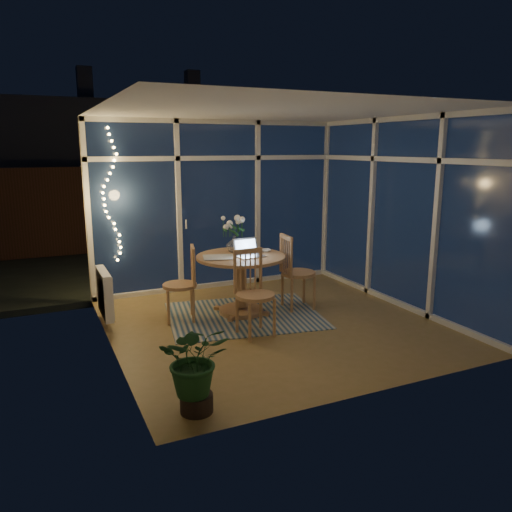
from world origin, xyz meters
The scene contains 25 objects.
floor centered at (0.00, 0.00, 0.00)m, with size 4.00×4.00×0.00m, color olive.
ceiling centered at (0.00, 0.00, 2.60)m, with size 4.00×4.00×0.00m, color white.
wall_back centered at (0.00, 2.00, 1.30)m, with size 4.00×0.04×2.60m, color silver.
wall_front centered at (0.00, -2.00, 1.30)m, with size 4.00×0.04×2.60m, color silver.
wall_left centered at (-2.00, 0.00, 1.30)m, with size 0.04×4.00×2.60m, color silver.
wall_right centered at (2.00, 0.00, 1.30)m, with size 0.04×4.00×2.60m, color silver.
window_wall_back centered at (0.00, 1.96, 1.30)m, with size 4.00×0.10×2.60m, color silver.
window_wall_right centered at (1.96, 0.00, 1.30)m, with size 0.10×4.00×2.60m, color silver.
radiator centered at (-1.94, 0.90, 0.40)m, with size 0.10×0.70×0.58m, color white.
fairy_lights centered at (-1.65, 1.88, 1.52)m, with size 0.24×0.10×1.85m, color #FFC866, non-canonical shape.
garden_patio centered at (0.50, 5.00, -0.06)m, with size 12.00×6.00×0.10m, color black.
garden_fence centered at (0.00, 5.50, 0.90)m, with size 11.00×0.08×1.80m, color #382214.
neighbour_roof centered at (0.30, 8.50, 2.20)m, with size 7.00×3.00×2.20m, color #35363F.
garden_shrubs centered at (-0.80, 3.40, 0.45)m, with size 0.90×0.90×0.90m, color black.
rug centered at (-0.23, 0.45, 0.01)m, with size 1.96×1.57×0.01m, color #B9B196.
dining_table centered at (-0.23, 0.55, 0.40)m, with size 1.17×1.17×0.80m, color #A4764A.
chair_left centered at (-1.04, 0.63, 0.49)m, with size 0.46×0.46×0.98m, color #A4764A.
chair_right centered at (0.58, 0.43, 0.53)m, with size 0.49×0.49×1.06m, color #A4764A.
chair_front centered at (-0.38, -0.25, 0.52)m, with size 0.48×0.48×1.03m, color #A4764A.
laptop centered at (-0.15, 0.42, 0.92)m, with size 0.34×0.29×0.25m, color silver, non-canonical shape.
flower_vase centered at (-0.22, 0.79, 0.90)m, with size 0.20×0.20×0.21m, color white.
bowl centered at (0.17, 0.63, 0.82)m, with size 0.15×0.15×0.04m, color silver.
newspapers centered at (-0.51, 0.56, 0.80)m, with size 0.40×0.30×0.01m, color silver.
phone centered at (-0.16, 0.43, 0.80)m, with size 0.12×0.06×0.01m, color black.
potted_plant centered at (-1.57, -1.65, 0.38)m, with size 0.54×0.47×0.76m, color #18451E.
Camera 1 is at (-2.71, -5.35, 2.19)m, focal length 35.00 mm.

